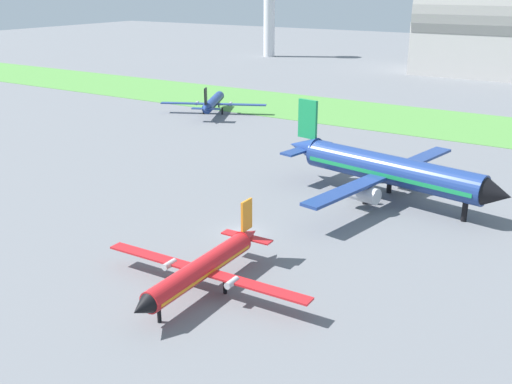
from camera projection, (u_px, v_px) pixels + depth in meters
The scene contains 6 objects.
ground_plane at pixel (242, 233), 71.12m from camera, with size 600.00×600.00×0.00m, color slate.
grass_taxiway_strip at pixel (424, 121), 127.88m from camera, with size 360.00×28.00×0.08m, color #549342.
airplane_midfield_jet at pixel (386, 170), 80.36m from camera, with size 33.55×34.04×12.10m.
airplane_taxiing_turboprop at pixel (213, 102), 134.49m from camera, with size 22.35×19.42×7.20m.
airplane_foreground_turboprop at pixel (203, 267), 56.92m from camera, with size 22.82×19.51×6.84m.
hangar_distant at pixel (500, 26), 185.41m from camera, with size 48.58×28.38×33.16m.
Camera 1 is at (36.17, -54.61, 28.18)m, focal length 41.95 mm.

